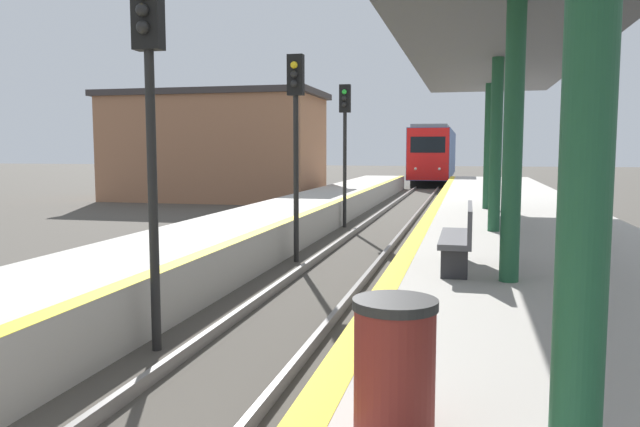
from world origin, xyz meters
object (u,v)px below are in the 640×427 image
at_px(signal_mid, 296,119).
at_px(bench, 461,235).
at_px(trash_bin, 394,365).
at_px(signal_near, 149,93).
at_px(signal_far, 345,128).
at_px(train, 435,155).

bearing_deg(signal_mid, bench, -50.63).
height_order(signal_mid, trash_bin, signal_mid).
bearing_deg(signal_near, bench, 28.16).
relative_size(signal_far, trash_bin, 5.72).
distance_m(train, signal_far, 29.95).
xyz_separation_m(train, signal_mid, (-1.19, -36.44, 1.09)).
bearing_deg(train, bench, -86.47).
xyz_separation_m(signal_mid, signal_far, (-0.16, 6.54, 0.00)).
distance_m(signal_near, bench, 4.67).
bearing_deg(signal_mid, train, 88.13).
height_order(signal_near, signal_far, same).
height_order(signal_mid, signal_far, same).
xyz_separation_m(train, signal_far, (-1.35, -29.90, 1.09)).
distance_m(train, bench, 41.06).
height_order(signal_near, signal_mid, same).
height_order(train, trash_bin, train).
xyz_separation_m(signal_far, bench, (3.88, -11.07, -1.91)).
xyz_separation_m(train, bench, (2.53, -40.97, -0.82)).
height_order(signal_near, trash_bin, signal_near).
relative_size(train, signal_near, 3.83).
relative_size(signal_mid, signal_far, 1.00).
distance_m(signal_far, bench, 11.89).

